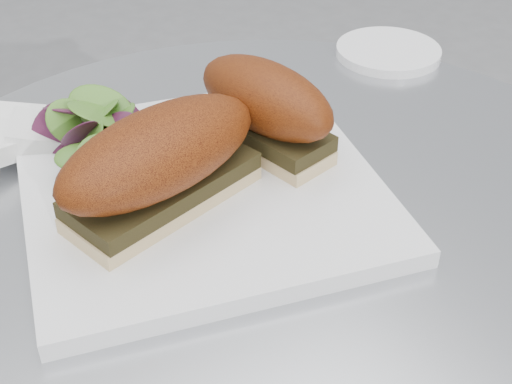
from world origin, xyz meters
TOP-DOWN VIEW (x-y plane):
  - plate at (-0.04, 0.06)m, footprint 0.35×0.35m
  - sandwich_left at (-0.08, 0.05)m, footprint 0.20×0.13m
  - sandwich_right at (0.04, 0.07)m, footprint 0.09×0.16m
  - salad at (-0.08, 0.13)m, footprint 0.12×0.12m
  - napkin at (-0.14, 0.21)m, footprint 0.11×0.11m
  - saucer at (0.28, 0.18)m, footprint 0.12×0.12m

SIDE VIEW (x-z plane):
  - saucer at x=0.28m, z-range 0.73..0.74m
  - plate at x=-0.04m, z-range 0.73..0.75m
  - napkin at x=-0.14m, z-range 0.73..0.75m
  - salad at x=-0.08m, z-range 0.75..0.80m
  - sandwich_left at x=-0.08m, z-range 0.75..0.83m
  - sandwich_right at x=0.04m, z-range 0.75..0.83m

